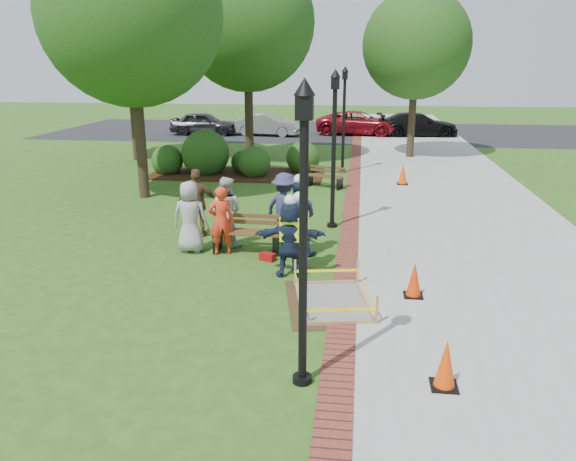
# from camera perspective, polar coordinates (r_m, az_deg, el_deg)

# --- Properties ---
(ground) EXTENTS (100.00, 100.00, 0.00)m
(ground) POSITION_cam_1_polar(r_m,az_deg,el_deg) (11.20, -3.35, -6.58)
(ground) COLOR #285116
(ground) RESTS_ON ground
(sidewalk) EXTENTS (6.00, 60.00, 0.02)m
(sidewalk) POSITION_cam_1_polar(r_m,az_deg,el_deg) (20.80, 15.63, 3.90)
(sidewalk) COLOR #9E9E99
(sidewalk) RESTS_ON ground
(brick_edging) EXTENTS (0.50, 60.00, 0.03)m
(brick_edging) POSITION_cam_1_polar(r_m,az_deg,el_deg) (20.58, 6.63, 4.29)
(brick_edging) COLOR maroon
(brick_edging) RESTS_ON ground
(mulch_bed) EXTENTS (7.00, 3.00, 0.05)m
(mulch_bed) POSITION_cam_1_polar(r_m,az_deg,el_deg) (23.07, -5.21, 5.72)
(mulch_bed) COLOR #381E0F
(mulch_bed) RESTS_ON ground
(parking_lot) EXTENTS (36.00, 12.00, 0.01)m
(parking_lot) POSITION_cam_1_polar(r_m,az_deg,el_deg) (37.41, 4.38, 9.98)
(parking_lot) COLOR black
(parking_lot) RESTS_ON ground
(wet_concrete_pad) EXTENTS (2.10, 2.58, 0.55)m
(wet_concrete_pad) POSITION_cam_1_polar(r_m,az_deg,el_deg) (10.78, 4.55, -6.22)
(wet_concrete_pad) COLOR #47331E
(wet_concrete_pad) RESTS_ON ground
(bench_near) EXTENTS (1.70, 0.63, 0.91)m
(bench_near) POSITION_cam_1_polar(r_m,az_deg,el_deg) (13.56, -4.25, -1.06)
(bench_near) COLOR brown
(bench_near) RESTS_ON ground
(bench_far) EXTENTS (1.47, 0.94, 0.76)m
(bench_far) POSITION_cam_1_polar(r_m,az_deg,el_deg) (20.61, 3.75, 5.04)
(bench_far) COLOR brown
(bench_far) RESTS_ON ground
(cone_front) EXTENTS (0.38, 0.38, 0.75)m
(cone_front) POSITION_cam_1_polar(r_m,az_deg,el_deg) (8.38, 15.72, -13.03)
(cone_front) COLOR black
(cone_front) RESTS_ON ground
(cone_back) EXTENTS (0.37, 0.37, 0.73)m
(cone_back) POSITION_cam_1_polar(r_m,az_deg,el_deg) (11.25, 12.69, -4.95)
(cone_back) COLOR black
(cone_back) RESTS_ON ground
(cone_far) EXTENTS (0.40, 0.40, 0.79)m
(cone_far) POSITION_cam_1_polar(r_m,az_deg,el_deg) (21.43, 11.58, 5.57)
(cone_far) COLOR black
(cone_far) RESTS_ON ground
(toolbox) EXTENTS (0.41, 0.32, 0.18)m
(toolbox) POSITION_cam_1_polar(r_m,az_deg,el_deg) (13.05, -2.08, -2.68)
(toolbox) COLOR #980B0F
(toolbox) RESTS_ON ground
(lamp_near) EXTENTS (0.28, 0.28, 4.26)m
(lamp_near) POSITION_cam_1_polar(r_m,az_deg,el_deg) (7.40, 1.59, 1.40)
(lamp_near) COLOR black
(lamp_near) RESTS_ON ground
(lamp_mid) EXTENTS (0.28, 0.28, 4.26)m
(lamp_mid) POSITION_cam_1_polar(r_m,az_deg,el_deg) (15.24, 4.70, 9.37)
(lamp_mid) COLOR black
(lamp_mid) RESTS_ON ground
(lamp_far) EXTENTS (0.28, 0.28, 4.26)m
(lamp_far) POSITION_cam_1_polar(r_m,az_deg,el_deg) (23.19, 5.71, 11.90)
(lamp_far) COLOR black
(lamp_far) RESTS_ON ground
(tree_left) EXTENTS (5.73, 5.73, 8.72)m
(tree_left) POSITION_cam_1_polar(r_m,az_deg,el_deg) (19.33, -15.66, 20.40)
(tree_left) COLOR #3D2D1E
(tree_left) RESTS_ON ground
(tree_back) EXTENTS (5.83, 5.83, 8.93)m
(tree_back) POSITION_cam_1_polar(r_m,az_deg,el_deg) (25.70, -4.17, 20.28)
(tree_back) COLOR #3D2D1E
(tree_back) RESTS_ON ground
(tree_right) EXTENTS (4.93, 4.93, 7.63)m
(tree_right) POSITION_cam_1_polar(r_m,az_deg,el_deg) (27.64, 12.93, 17.90)
(tree_right) COLOR #3D2D1E
(tree_right) RESTS_ON ground
(tree_far) EXTENTS (5.86, 5.86, 8.84)m
(tree_far) POSITION_cam_1_polar(r_m,az_deg,el_deg) (27.19, -16.05, 19.30)
(tree_far) COLOR #3D2D1E
(tree_far) RESTS_ON ground
(shrub_a) EXTENTS (1.28, 1.28, 1.28)m
(shrub_a) POSITION_cam_1_polar(r_m,az_deg,el_deg) (23.72, -12.09, 5.67)
(shrub_a) COLOR #133F12
(shrub_a) RESTS_ON ground
(shrub_b) EXTENTS (1.94, 1.94, 1.94)m
(shrub_b) POSITION_cam_1_polar(r_m,az_deg,el_deg) (23.47, -8.30, 5.75)
(shrub_b) COLOR #133F12
(shrub_b) RESTS_ON ground
(shrub_c) EXTENTS (1.30, 1.30, 1.30)m
(shrub_c) POSITION_cam_1_polar(r_m,az_deg,el_deg) (22.70, -3.41, 5.52)
(shrub_c) COLOR #133F12
(shrub_c) RESTS_ON ground
(shrub_d) EXTENTS (1.39, 1.39, 1.39)m
(shrub_d) POSITION_cam_1_polar(r_m,az_deg,el_deg) (23.54, 1.52, 5.95)
(shrub_d) COLOR #133F12
(shrub_d) RESTS_ON ground
(shrub_e) EXTENTS (0.95, 0.95, 0.95)m
(shrub_e) POSITION_cam_1_polar(r_m,az_deg,el_deg) (23.70, -4.62, 5.97)
(shrub_e) COLOR #133F12
(shrub_e) RESTS_ON ground
(casual_person_a) EXTENTS (0.56, 0.36, 1.74)m
(casual_person_a) POSITION_cam_1_polar(r_m,az_deg,el_deg) (13.64, -9.92, 1.37)
(casual_person_a) COLOR #9D9D9D
(casual_person_a) RESTS_ON ground
(casual_person_b) EXTENTS (0.62, 0.52, 1.65)m
(casual_person_b) POSITION_cam_1_polar(r_m,az_deg,el_deg) (13.36, -6.82, 0.99)
(casual_person_b) COLOR red
(casual_person_b) RESTS_ON ground
(casual_person_c) EXTENTS (0.61, 0.45, 1.74)m
(casual_person_c) POSITION_cam_1_polar(r_m,az_deg,el_deg) (13.99, -6.33, 1.92)
(casual_person_c) COLOR silver
(casual_person_c) RESTS_ON ground
(casual_person_d) EXTENTS (0.61, 0.43, 1.80)m
(casual_person_d) POSITION_cam_1_polar(r_m,az_deg,el_deg) (14.80, -9.17, 2.75)
(casual_person_d) COLOR brown
(casual_person_d) RESTS_ON ground
(casual_person_e) EXTENTS (0.69, 0.62, 1.80)m
(casual_person_e) POSITION_cam_1_polar(r_m,az_deg,el_deg) (14.08, -0.33, 2.25)
(casual_person_e) COLOR #313157
(casual_person_e) RESTS_ON ground
(hivis_worker_a) EXTENTS (0.55, 0.38, 1.80)m
(hivis_worker_a) POSITION_cam_1_polar(r_m,az_deg,el_deg) (11.87, 0.21, -0.56)
(hivis_worker_a) COLOR #17203D
(hivis_worker_a) RESTS_ON ground
(hivis_worker_b) EXTENTS (0.61, 0.55, 1.77)m
(hivis_worker_b) POSITION_cam_1_polar(r_m,az_deg,el_deg) (12.26, 1.10, -0.06)
(hivis_worker_b) COLOR #1A2C45
(hivis_worker_b) RESTS_ON ground
(hivis_worker_c) EXTENTS (0.62, 0.44, 1.95)m
(hivis_worker_c) POSITION_cam_1_polar(r_m,az_deg,el_deg) (13.23, 1.10, 1.56)
(hivis_worker_c) COLOR #182A40
(hivis_worker_c) RESTS_ON ground
(parked_car_a) EXTENTS (2.13, 4.75, 1.54)m
(parked_car_a) POSITION_cam_1_polar(r_m,az_deg,el_deg) (36.11, -8.46, 9.60)
(parked_car_a) COLOR #2B2B2E
(parked_car_a) RESTS_ON ground
(parked_car_b) EXTENTS (2.47, 4.62, 1.44)m
(parked_car_b) POSITION_cam_1_polar(r_m,az_deg,el_deg) (35.35, -2.10, 9.61)
(parked_car_b) COLOR #96959A
(parked_car_b) RESTS_ON ground
(parked_car_c) EXTENTS (2.64, 5.07, 1.59)m
(parked_car_c) POSITION_cam_1_polar(r_m,az_deg,el_deg) (36.07, 7.16, 9.64)
(parked_car_c) COLOR maroon
(parked_car_c) RESTS_ON ground
(parked_car_d) EXTENTS (2.53, 4.91, 1.54)m
(parked_car_d) POSITION_cam_1_polar(r_m,az_deg,el_deg) (36.04, 12.95, 9.34)
(parked_car_d) COLOR black
(parked_car_d) RESTS_ON ground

